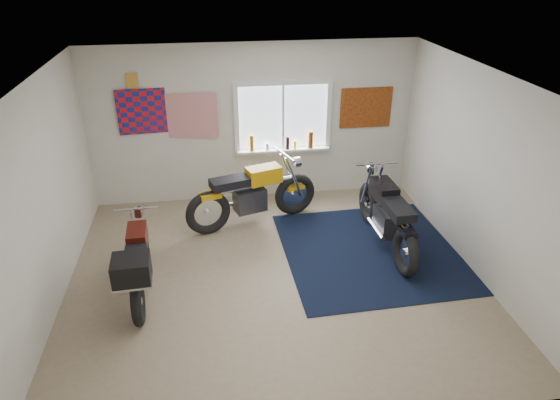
{
  "coord_description": "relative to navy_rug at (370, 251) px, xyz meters",
  "views": [
    {
      "loc": [
        -0.75,
        -5.59,
        4.03
      ],
      "look_at": [
        0.14,
        0.4,
        0.95
      ],
      "focal_mm": 32.0,
      "sensor_mm": 36.0,
      "label": 1
    }
  ],
  "objects": [
    {
      "name": "ground",
      "position": [
        -1.49,
        -0.39,
        -0.01
      ],
      "size": [
        5.5,
        5.5,
        0.0
      ],
      "primitive_type": "plane",
      "color": "#9E896B",
      "rests_on": "ground"
    },
    {
      "name": "room_shell",
      "position": [
        -1.49,
        -0.39,
        1.63
      ],
      "size": [
        5.5,
        5.5,
        5.5
      ],
      "color": "white",
      "rests_on": "ground"
    },
    {
      "name": "navy_rug",
      "position": [
        0.0,
        0.0,
        0.0
      ],
      "size": [
        2.57,
        2.67,
        0.01
      ],
      "primitive_type": "cube",
      "rotation": [
        0.0,
        0.0,
        0.03
      ],
      "color": "black",
      "rests_on": "ground"
    },
    {
      "name": "window_assembly",
      "position": [
        -0.99,
        2.08,
        1.36
      ],
      "size": [
        1.66,
        0.17,
        1.26
      ],
      "color": "white",
      "rests_on": "room_shell"
    },
    {
      "name": "oil_bottles",
      "position": [
        -0.91,
        2.01,
        1.02
      ],
      "size": [
        1.1,
        0.09,
        0.3
      ],
      "color": "#895B14",
      "rests_on": "window_assembly"
    },
    {
      "name": "flag_display",
      "position": [
        -3.39,
        2.09,
        2.14
      ],
      "size": [
        1.6,
        0.1,
        1.17
      ],
      "color": "red",
      "rests_on": "room_shell"
    },
    {
      "name": "triumph_poster",
      "position": [
        0.46,
        2.09,
        1.54
      ],
      "size": [
        0.9,
        0.03,
        0.7
      ],
      "primitive_type": "cube",
      "color": "#A54C14",
      "rests_on": "room_shell"
    },
    {
      "name": "yellow_triumph",
      "position": [
        -1.63,
        1.11,
        0.49
      ],
      "size": [
        2.17,
        0.89,
        1.12
      ],
      "rotation": [
        0.0,
        0.0,
        0.3
      ],
      "color": "black",
      "rests_on": "ground"
    },
    {
      "name": "black_chrome_bike",
      "position": [
        0.26,
        0.14,
        0.48
      ],
      "size": [
        0.67,
        2.18,
        1.12
      ],
      "rotation": [
        0.0,
        0.0,
        1.6
      ],
      "color": "black",
      "rests_on": "navy_rug"
    },
    {
      "name": "maroon_tourer",
      "position": [
        -3.23,
        -0.59,
        0.5
      ],
      "size": [
        0.58,
        1.9,
        0.97
      ],
      "rotation": [
        0.0,
        0.0,
        1.62
      ],
      "color": "black",
      "rests_on": "ground"
    }
  ]
}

